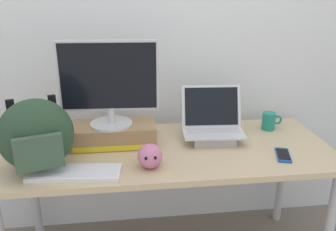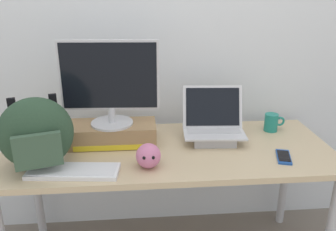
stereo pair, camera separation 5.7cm
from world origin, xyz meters
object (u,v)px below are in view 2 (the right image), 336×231
(toner_box_yellow, at_px, (113,134))
(open_laptop, at_px, (213,130))
(external_keyboard, at_px, (73,171))
(plush_toy, at_px, (148,156))
(cell_phone, at_px, (284,157))
(messenger_backpack, at_px, (36,134))
(desktop_monitor, at_px, (110,83))
(coffee_mug, at_px, (272,122))

(toner_box_yellow, xyz_separation_m, open_laptop, (0.54, -0.00, 0.00))
(toner_box_yellow, bearing_deg, external_keyboard, -116.59)
(plush_toy, bearing_deg, open_laptop, 37.74)
(external_keyboard, distance_m, cell_phone, 1.00)
(external_keyboard, height_order, messenger_backpack, messenger_backpack)
(plush_toy, bearing_deg, desktop_monitor, 122.84)
(open_laptop, bearing_deg, cell_phone, -34.90)
(open_laptop, height_order, messenger_backpack, messenger_backpack)
(toner_box_yellow, bearing_deg, messenger_backpack, -142.94)
(messenger_backpack, bearing_deg, desktop_monitor, 20.79)
(toner_box_yellow, xyz_separation_m, coffee_mug, (0.91, 0.09, -0.00))
(open_laptop, bearing_deg, external_keyboard, -152.08)
(desktop_monitor, xyz_separation_m, plush_toy, (0.18, -0.28, -0.27))
(external_keyboard, bearing_deg, coffee_mug, 26.73)
(open_laptop, bearing_deg, messenger_backpack, -160.59)
(desktop_monitor, xyz_separation_m, external_keyboard, (-0.16, -0.31, -0.32))
(open_laptop, bearing_deg, plush_toy, -138.29)
(cell_phone, bearing_deg, plush_toy, -160.62)
(external_keyboard, relative_size, plush_toy, 3.61)
(desktop_monitor, relative_size, messenger_backpack, 1.35)
(toner_box_yellow, relative_size, messenger_backpack, 1.23)
(open_laptop, bearing_deg, toner_box_yellow, -176.32)
(toner_box_yellow, distance_m, plush_toy, 0.34)
(desktop_monitor, distance_m, external_keyboard, 0.47)
(messenger_backpack, height_order, coffee_mug, messenger_backpack)
(open_laptop, xyz_separation_m, external_keyboard, (-0.70, -0.31, -0.05))
(external_keyboard, relative_size, coffee_mug, 3.51)
(external_keyboard, bearing_deg, plush_toy, 10.98)
(external_keyboard, bearing_deg, open_laptop, 29.67)
(messenger_backpack, height_order, cell_phone, messenger_backpack)
(toner_box_yellow, distance_m, cell_phone, 0.88)
(desktop_monitor, height_order, cell_phone, desktop_monitor)
(open_laptop, height_order, external_keyboard, open_laptop)
(coffee_mug, height_order, cell_phone, coffee_mug)
(toner_box_yellow, relative_size, external_keyboard, 1.09)
(desktop_monitor, bearing_deg, coffee_mug, 9.59)
(desktop_monitor, height_order, plush_toy, desktop_monitor)
(messenger_backpack, bearing_deg, external_keyboard, -40.40)
(messenger_backpack, bearing_deg, toner_box_yellow, 20.91)
(desktop_monitor, height_order, coffee_mug, desktop_monitor)
(open_laptop, xyz_separation_m, coffee_mug, (0.36, 0.10, -0.01))
(messenger_backpack, bearing_deg, plush_toy, -20.92)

